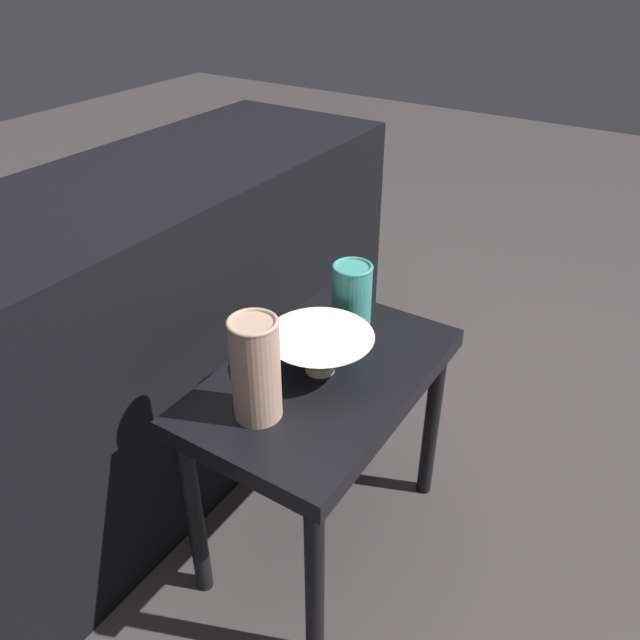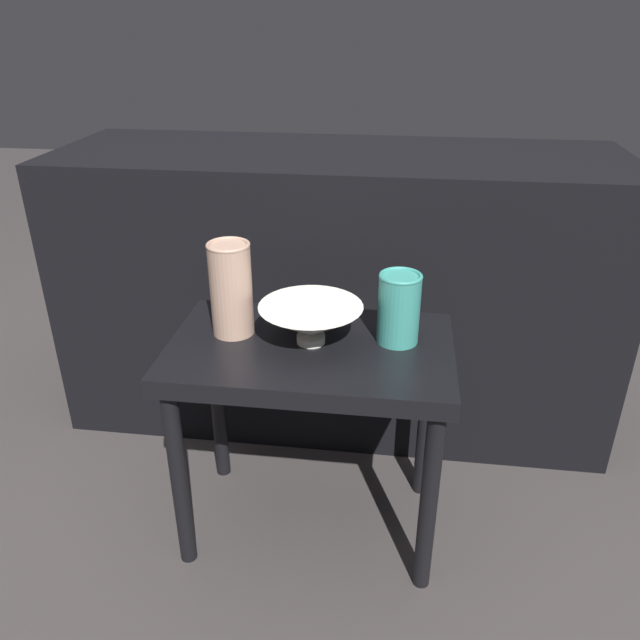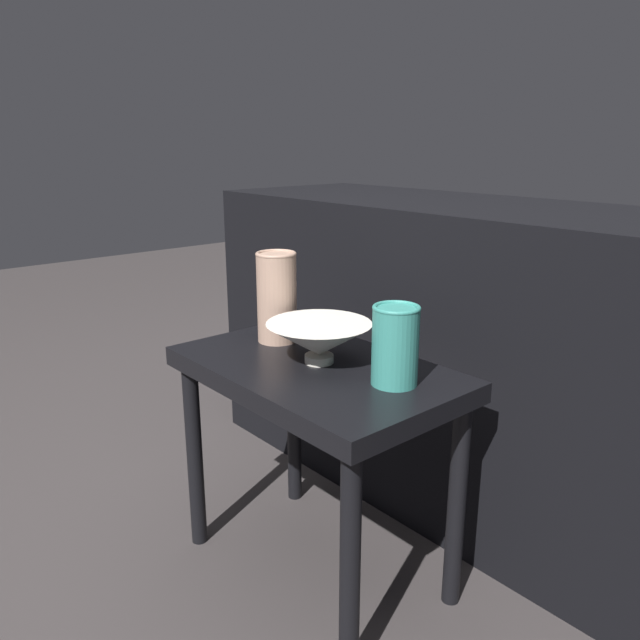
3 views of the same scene
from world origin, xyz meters
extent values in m
plane|color=#383333|center=(0.00, 0.00, 0.00)|extent=(8.00, 8.00, 0.00)
cube|color=black|center=(0.00, 0.00, 0.47)|extent=(0.59, 0.36, 0.04)
cylinder|color=black|center=(-0.26, -0.15, 0.22)|extent=(0.04, 0.04, 0.45)
cylinder|color=black|center=(0.26, -0.15, 0.22)|extent=(0.04, 0.04, 0.45)
cylinder|color=black|center=(-0.26, 0.15, 0.22)|extent=(0.04, 0.04, 0.45)
cylinder|color=black|center=(0.26, 0.15, 0.22)|extent=(0.04, 0.04, 0.45)
cube|color=black|center=(0.00, 0.52, 0.38)|extent=(1.49, 0.50, 0.77)
cylinder|color=silver|center=(0.00, 0.01, 0.49)|extent=(0.06, 0.06, 0.02)
cone|color=silver|center=(0.00, 0.01, 0.54)|extent=(0.21, 0.21, 0.07)
cylinder|color=tan|center=(-0.17, 0.03, 0.58)|extent=(0.09, 0.09, 0.20)
torus|color=tan|center=(-0.17, 0.03, 0.68)|extent=(0.09, 0.09, 0.01)
cylinder|color=teal|center=(0.18, 0.04, 0.56)|extent=(0.09, 0.09, 0.15)
torus|color=teal|center=(0.18, 0.04, 0.63)|extent=(0.09, 0.09, 0.01)
camera|label=1|loc=(-0.84, -0.53, 1.24)|focal=35.00mm
camera|label=2|loc=(0.17, -1.11, 1.11)|focal=35.00mm
camera|label=3|loc=(0.90, -0.77, 0.92)|focal=35.00mm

